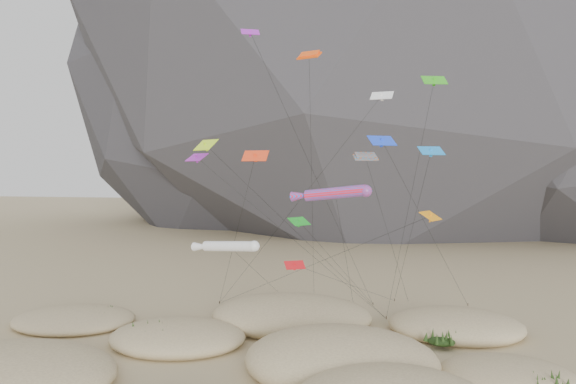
# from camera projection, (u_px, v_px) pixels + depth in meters

# --- Properties ---
(ground) EXTENTS (500.00, 500.00, 0.00)m
(ground) POSITION_uv_depth(u_px,v_px,m) (271.00, 384.00, 39.44)
(ground) COLOR #CCB789
(ground) RESTS_ON ground
(dunes) EXTENTS (49.91, 35.99, 4.46)m
(dunes) POSITION_uv_depth(u_px,v_px,m) (263.00, 352.00, 44.18)
(dunes) COLOR #CCB789
(dunes) RESTS_ON ground
(dune_grass) EXTENTS (41.92, 29.31, 1.45)m
(dune_grass) POSITION_uv_depth(u_px,v_px,m) (275.00, 354.00, 43.27)
(dune_grass) COLOR black
(dune_grass) RESTS_ON ground
(kite_stakes) EXTENTS (27.48, 8.23, 0.30)m
(kite_stakes) POSITION_uv_depth(u_px,v_px,m) (339.00, 304.00, 62.64)
(kite_stakes) COLOR #3F2D1E
(kite_stakes) RESTS_ON ground
(rainbow_tube_kite) EXTENTS (7.21, 12.76, 13.91)m
(rainbow_tube_kite) POSITION_uv_depth(u_px,v_px,m) (332.00, 193.00, 47.78)
(rainbow_tube_kite) COLOR red
(rainbow_tube_kite) RESTS_ON ground
(white_tube_kite) EXTENTS (6.66, 21.29, 9.50)m
(white_tube_kite) POSITION_uv_depth(u_px,v_px,m) (226.00, 246.00, 46.18)
(white_tube_kite) COLOR silver
(white_tube_kite) RESTS_ON ground
(orange_parafoil) EXTENTS (2.51, 10.02, 26.55)m
(orange_parafoil) POSITION_uv_depth(u_px,v_px,m) (309.00, 59.00, 53.74)
(orange_parafoil) COLOR #F64B0C
(orange_parafoil) RESTS_ON ground
(multi_parafoil) EXTENTS (5.13, 14.63, 16.77)m
(multi_parafoil) POSITION_uv_depth(u_px,v_px,m) (366.00, 159.00, 51.35)
(multi_parafoil) COLOR orange
(multi_parafoil) RESTS_ON ground
(delta_kites) EXTENTS (27.49, 23.66, 27.62)m
(delta_kites) POSITION_uv_depth(u_px,v_px,m) (325.00, 156.00, 48.67)
(delta_kites) COLOR #ED3B16
(delta_kites) RESTS_ON ground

